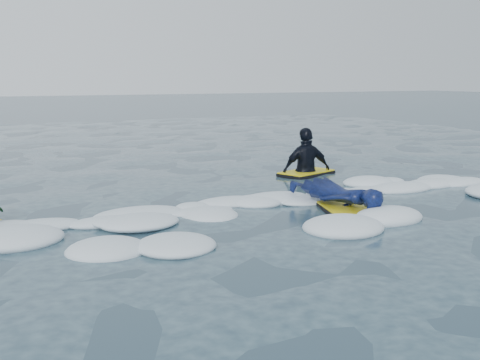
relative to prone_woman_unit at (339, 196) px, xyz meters
name	(u,v)px	position (x,y,z in m)	size (l,w,h in m)	color
ground	(254,232)	(-1.80, -0.60, -0.24)	(120.00, 120.00, 0.00)	#172837
foam_band	(223,216)	(-1.80, 0.43, -0.24)	(12.00, 3.10, 0.30)	white
prone_woman_unit	(339,196)	(0.00, 0.00, 0.00)	(0.97, 1.88, 0.47)	black
waiting_rider_unit	(306,171)	(1.36, 3.14, -0.16)	(1.41, 1.07, 1.87)	black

